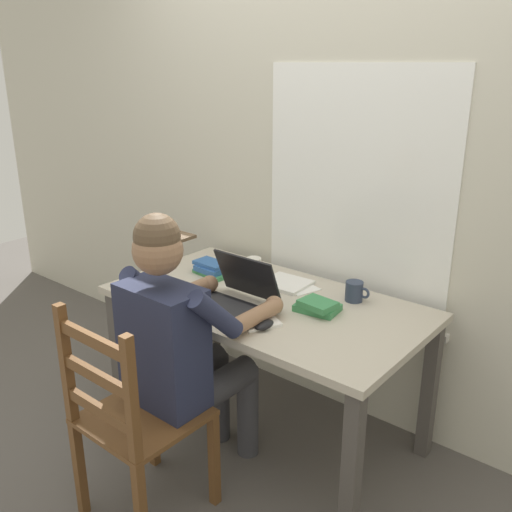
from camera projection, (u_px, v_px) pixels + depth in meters
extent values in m
plane|color=#56514C|center=(265.00, 431.00, 2.80)|extent=(8.00, 8.00, 0.00)
cube|color=beige|center=(327.00, 159.00, 2.72)|extent=(6.00, 0.04, 2.60)
cube|color=white|center=(355.00, 192.00, 2.64)|extent=(0.99, 0.01, 1.16)
cube|color=beige|center=(348.00, 308.00, 2.83)|extent=(1.05, 0.06, 0.04)
cube|color=#BCB29E|center=(265.00, 303.00, 2.57)|extent=(1.46, 0.79, 0.03)
cube|color=#4C4742|center=(119.00, 354.00, 2.84)|extent=(0.06, 0.06, 0.68)
cube|color=#4C4742|center=(351.00, 471.00, 2.03)|extent=(0.06, 0.06, 0.68)
cube|color=#4C4742|center=(213.00, 310.00, 3.35)|extent=(0.06, 0.06, 0.68)
cube|color=#4C4742|center=(429.00, 390.00, 2.53)|extent=(0.06, 0.06, 0.68)
cube|color=#232842|center=(163.00, 346.00, 2.18)|extent=(0.34, 0.20, 0.50)
sphere|color=#936B4C|center=(158.00, 250.00, 2.05)|extent=(0.19, 0.19, 0.19)
sphere|color=brown|center=(157.00, 237.00, 2.04)|extent=(0.17, 0.17, 0.17)
cube|color=brown|center=(174.00, 236.00, 2.11)|extent=(0.13, 0.10, 0.01)
cylinder|color=#38383D|center=(187.00, 373.00, 2.47)|extent=(0.13, 0.40, 0.13)
cylinder|color=#38383D|center=(217.00, 388.00, 2.36)|extent=(0.13, 0.40, 0.13)
cylinder|color=#38383D|center=(219.00, 397.00, 2.69)|extent=(0.10, 0.10, 0.45)
cylinder|color=#38383D|center=(248.00, 411.00, 2.58)|extent=(0.10, 0.10, 0.45)
cylinder|color=#232842|center=(145.00, 289.00, 2.32)|extent=(0.10, 0.25, 0.24)
cylinder|color=#936B4C|center=(187.00, 292.00, 2.51)|extent=(0.07, 0.28, 0.07)
sphere|color=#936B4C|center=(210.00, 284.00, 2.61)|extent=(0.08, 0.08, 0.08)
cylinder|color=#232842|center=(216.00, 315.00, 2.08)|extent=(0.10, 0.25, 0.24)
cylinder|color=#936B4C|center=(255.00, 317.00, 2.27)|extent=(0.07, 0.28, 0.07)
sphere|color=#936B4C|center=(274.00, 305.00, 2.38)|extent=(0.08, 0.08, 0.08)
cube|color=brown|center=(144.00, 417.00, 2.18)|extent=(0.42, 0.42, 0.02)
cube|color=brown|center=(214.00, 460.00, 2.28)|extent=(0.04, 0.04, 0.43)
cube|color=brown|center=(153.00, 423.00, 2.51)|extent=(0.04, 0.04, 0.43)
cube|color=brown|center=(79.00, 468.00, 2.23)|extent=(0.04, 0.04, 0.43)
cube|color=brown|center=(131.00, 401.00, 1.85)|extent=(0.04, 0.04, 0.48)
cube|color=brown|center=(66.00, 363.00, 2.08)|extent=(0.04, 0.04, 0.48)
cube|color=brown|center=(100.00, 410.00, 2.00)|extent=(0.36, 0.02, 0.04)
cube|color=brown|center=(96.00, 376.00, 1.95)|extent=(0.36, 0.02, 0.04)
cube|color=brown|center=(93.00, 340.00, 1.91)|extent=(0.36, 0.02, 0.04)
cube|color=black|center=(224.00, 310.00, 2.44)|extent=(0.33, 0.23, 0.02)
cube|color=#2B2B2D|center=(224.00, 308.00, 2.44)|extent=(0.29, 0.17, 0.00)
cube|color=black|center=(247.00, 276.00, 2.52)|extent=(0.33, 0.09, 0.21)
cube|color=silver|center=(247.00, 276.00, 2.52)|extent=(0.29, 0.07, 0.18)
ellipsoid|color=black|center=(264.00, 325.00, 2.28)|extent=(0.06, 0.10, 0.03)
cylinder|color=silver|center=(254.00, 266.00, 2.85)|extent=(0.08, 0.08, 0.09)
torus|color=silver|center=(261.00, 268.00, 2.82)|extent=(0.05, 0.01, 0.05)
cylinder|color=#2D384C|center=(354.00, 291.00, 2.54)|extent=(0.08, 0.08, 0.09)
torus|color=#2D384C|center=(364.00, 293.00, 2.50)|extent=(0.05, 0.01, 0.05)
cube|color=#38844C|center=(213.00, 273.00, 2.86)|extent=(0.21, 0.14, 0.02)
cube|color=#2D5B9E|center=(211.00, 269.00, 2.85)|extent=(0.16, 0.12, 0.03)
cube|color=#2D5B9E|center=(211.00, 263.00, 2.86)|extent=(0.18, 0.11, 0.02)
cube|color=#38844C|center=(317.00, 308.00, 2.44)|extent=(0.20, 0.15, 0.03)
cube|color=#38844C|center=(318.00, 304.00, 2.41)|extent=(0.16, 0.13, 0.03)
cube|color=white|center=(297.00, 286.00, 2.71)|extent=(0.23, 0.19, 0.00)
cube|color=white|center=(257.00, 319.00, 2.35)|extent=(0.24, 0.22, 0.01)
cube|color=white|center=(286.00, 283.00, 2.73)|extent=(0.23, 0.21, 0.02)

